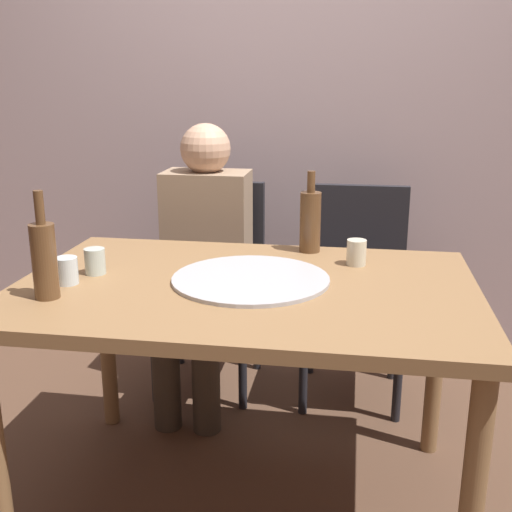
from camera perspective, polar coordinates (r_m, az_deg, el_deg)
name	(u,v)px	position (r m, az deg, el deg)	size (l,w,h in m)	color
ground_plane	(247,499)	(2.24, -0.86, -21.16)	(8.00, 8.00, 0.00)	#513828
back_wall	(295,88)	(3.12, 3.52, 14.99)	(6.00, 0.10, 2.60)	#B29EA3
dining_table	(246,310)	(1.91, -0.94, -4.89)	(1.37, 0.91, 0.76)	olive
pizza_tray	(251,279)	(1.90, -0.48, -2.09)	(0.48, 0.48, 0.01)	#ADADB2
wine_bottle	(310,220)	(2.21, 4.94, 3.25)	(0.07, 0.07, 0.29)	brown
beer_bottle	(44,258)	(1.82, -18.66, -0.20)	(0.07, 0.07, 0.30)	brown
tumbler_near	(67,271)	(1.95, -16.80, -1.28)	(0.07, 0.07, 0.08)	silver
tumbler_far	(356,252)	(2.08, 9.10, 0.32)	(0.06, 0.06, 0.08)	beige
wine_glass	(95,261)	(2.03, -14.40, -0.46)	(0.06, 0.06, 0.08)	#B7C6BC
chair_left	(211,271)	(2.82, -4.07, -1.39)	(0.44, 0.44, 0.90)	black
chair_right	(354,278)	(2.75, 8.91, -2.02)	(0.44, 0.44, 0.90)	black
guest_in_sweater	(203,253)	(2.64, -4.87, 0.28)	(0.36, 0.56, 1.17)	#937A60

